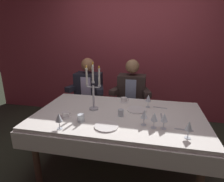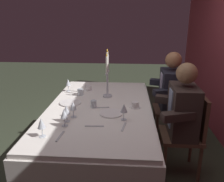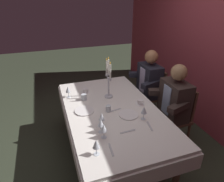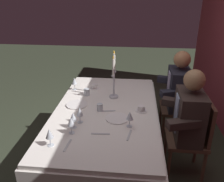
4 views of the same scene
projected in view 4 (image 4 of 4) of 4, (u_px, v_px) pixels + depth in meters
The scene contains 21 objects.
ground_plane at pixel (106, 163), 2.91m from camera, with size 12.00×12.00×0.00m, color #323A29.
dining_table at pixel (106, 119), 2.66m from camera, with size 1.94×1.14×0.74m.
candelabra at pixel (114, 79), 2.80m from camera, with size 0.19×0.11×0.57m.
dinner_plate_0 at pixel (77, 105), 2.70m from camera, with size 0.24×0.24×0.01m, color white.
dinner_plate_1 at pixel (117, 118), 2.42m from camera, with size 0.23×0.23×0.01m, color white.
wine_glass_0 at pixel (130, 116), 2.25m from camera, with size 0.07×0.07×0.16m.
wine_glass_1 at pixel (71, 122), 2.15m from camera, with size 0.07×0.07×0.16m.
wine_glass_2 at pixel (73, 117), 2.23m from camera, with size 0.07×0.07×0.16m.
wine_glass_3 at pixel (74, 81), 3.06m from camera, with size 0.07×0.07×0.16m.
wine_glass_4 at pixel (80, 112), 2.32m from camera, with size 0.07×0.07×0.16m.
wine_glass_5 at pixel (49, 134), 1.98m from camera, with size 0.07×0.07×0.16m.
water_tumbler_0 at pixel (87, 92), 2.94m from camera, with size 0.07×0.07×0.08m, color silver.
water_tumbler_1 at pixel (100, 107), 2.57m from camera, with size 0.06×0.06×0.08m, color silver.
coffee_cup_0 at pixel (141, 109), 2.57m from camera, with size 0.13×0.12×0.06m.
coffee_cup_1 at pixel (95, 87), 3.12m from camera, with size 0.13×0.12×0.06m.
fork_0 at pixel (129, 135), 2.16m from camera, with size 0.17×0.02×0.01m, color #B7B7BC.
spoon_1 at pixel (68, 145), 2.02m from camera, with size 0.17×0.02×0.01m, color #B7B7BC.
fork_2 at pixel (107, 111), 2.57m from camera, with size 0.17×0.02×0.01m, color #B7B7BC.
spoon_3 at pixel (100, 134), 2.17m from camera, with size 0.17×0.02×0.01m, color #B7B7BC.
seated_diner_0 at pixel (179, 89), 3.13m from camera, with size 0.63×0.48×1.24m.
seated_diner_1 at pixel (190, 116), 2.49m from camera, with size 0.63×0.48×1.24m.
Camera 4 is at (2.29, 0.30, 1.98)m, focal length 38.42 mm.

